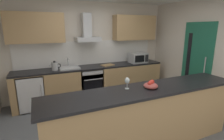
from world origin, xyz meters
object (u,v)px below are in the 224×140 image
chopping_board (108,65)px  range_hood (87,33)px  sink (69,68)px  fruit_bowl (151,85)px  wine_glass (127,81)px  kettle (55,66)px  refrigerator (31,92)px  microwave (138,58)px  oven (90,83)px

chopping_board → range_hood: bearing=163.3°
sink → fruit_bowl: sink is taller
wine_glass → fruit_bowl: 0.38m
wine_glass → fruit_bowl: size_ratio=0.81×
sink → kettle: bearing=-172.7°
fruit_bowl → refrigerator: bearing=127.8°
refrigerator → range_hood: size_ratio=1.18×
fruit_bowl → wine_glass: bearing=161.7°
microwave → kettle: microwave is taller
oven → fruit_bowl: (0.30, -2.27, 0.59)m
oven → chopping_board: chopping_board is taller
oven → microwave: 1.60m
refrigerator → range_hood: 2.00m
sink → kettle: (-0.35, -0.04, 0.08)m
microwave → range_hood: 1.67m
kettle → wine_glass: 2.29m
microwave → fruit_bowl: size_ratio=2.27×
kettle → fruit_bowl: bearing=-62.2°
oven → refrigerator: size_ratio=0.94×
wine_glass → chopping_board: bearing=75.3°
kettle → fruit_bowl: size_ratio=1.31×
chopping_board → refrigerator: bearing=179.4°
microwave → range_hood: bearing=174.0°
range_hood → chopping_board: size_ratio=2.12×
oven → range_hood: (-0.00, 0.13, 1.33)m
wine_glass → fruit_bowl: bearing=-18.3°
fruit_bowl → oven: bearing=97.6°
sink → chopping_board: sink is taller
range_hood → fruit_bowl: bearing=-82.8°
sink → wine_glass: wine_glass is taller
oven → sink: size_ratio=1.60×
oven → kettle: kettle is taller
oven → range_hood: bearing=90.0°
microwave → wine_glass: bearing=-125.9°
kettle → range_hood: bearing=10.5°
range_hood → fruit_bowl: size_ratio=3.27×
fruit_bowl → microwave: bearing=62.1°
range_hood → fruit_bowl: range_hood is taller
sink → range_hood: (0.53, 0.12, 0.86)m
refrigerator → kettle: kettle is taller
wine_glass → sink: bearing=102.6°
refrigerator → sink: bearing=0.9°
oven → fruit_bowl: size_ratio=3.64×
kettle → sink: bearing=7.3°
oven → chopping_board: (0.51, -0.02, 0.45)m
range_hood → kettle: bearing=-169.5°
refrigerator → microwave: 3.02m
kettle → range_hood: (0.88, 0.16, 0.78)m
kettle → oven: bearing=2.2°
oven → microwave: bearing=-1.1°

